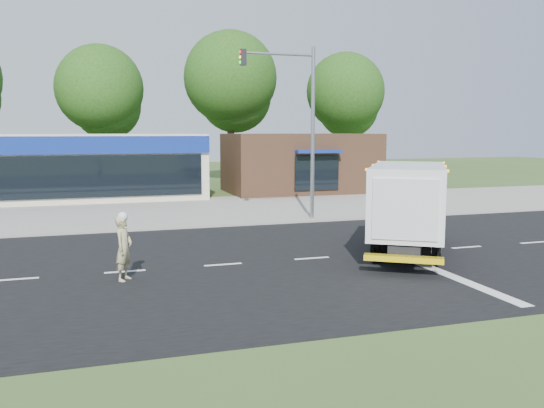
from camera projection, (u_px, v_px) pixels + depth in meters
name	position (u px, v px, depth m)	size (l,w,h in m)	color
ground	(312.00, 259.00, 19.01)	(120.00, 120.00, 0.00)	#385123
road_asphalt	(312.00, 259.00, 19.01)	(60.00, 14.00, 0.02)	black
sidewalk	(247.00, 220.00, 26.75)	(60.00, 2.40, 0.12)	gray
parking_apron	(220.00, 206.00, 32.25)	(60.00, 9.00, 0.02)	gray
lane_markings	(367.00, 264.00, 18.13)	(55.20, 7.00, 0.01)	silver
ems_box_truck	(408.00, 202.00, 19.67)	(5.58, 7.05, 3.10)	black
emergency_worker	(124.00, 247.00, 16.13)	(0.72, 0.81, 1.96)	tan
retail_strip_mall	(54.00, 167.00, 34.91)	(18.00, 6.20, 4.00)	beige
brown_storefront	(300.00, 163.00, 39.74)	(10.00, 6.70, 4.00)	#382316
traffic_signal_pole	(300.00, 115.00, 26.28)	(3.51, 0.25, 8.00)	gray
background_trees	(169.00, 89.00, 44.46)	(36.77, 7.39, 12.10)	#332114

